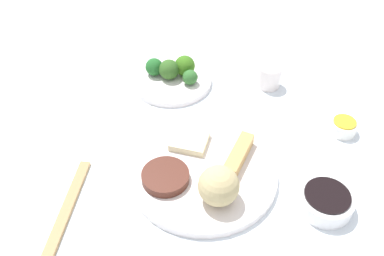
{
  "coord_description": "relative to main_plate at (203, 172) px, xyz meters",
  "views": [
    {
      "loc": [
        0.14,
        -0.51,
        0.64
      ],
      "look_at": [
        -0.05,
        0.07,
        0.06
      ],
      "focal_mm": 38.23,
      "sensor_mm": 36.0,
      "label": 1
    }
  ],
  "objects": [
    {
      "name": "broccoli_plate",
      "position": [
        -0.16,
        0.27,
        -0.0
      ],
      "size": [
        0.2,
        0.2,
        0.01
      ],
      "primitive_type": "cylinder",
      "color": "white",
      "rests_on": "tabletop"
    },
    {
      "name": "chopsticks_pair",
      "position": [
        -0.21,
        -0.15,
        -0.0
      ],
      "size": [
        0.06,
        0.22,
        0.01
      ],
      "primitive_type": "cube",
      "rotation": [
        0.0,
        0.0,
        1.77
      ],
      "color": "#AB8351",
      "rests_on": "tabletop"
    },
    {
      "name": "soy_sauce_bowl",
      "position": [
        0.23,
        -0.01,
        0.01
      ],
      "size": [
        0.1,
        0.1,
        0.03
      ],
      "primitive_type": "cylinder",
      "color": "white",
      "rests_on": "tabletop"
    },
    {
      "name": "soy_sauce_bowl_liquid",
      "position": [
        0.23,
        -0.01,
        0.03
      ],
      "size": [
        0.08,
        0.08,
        0.0
      ],
      "primitive_type": "cylinder",
      "color": "black",
      "rests_on": "soy_sauce_bowl"
    },
    {
      "name": "main_plate",
      "position": [
        0.0,
        0.0,
        0.0
      ],
      "size": [
        0.29,
        0.29,
        0.02
      ],
      "primitive_type": "cylinder",
      "color": "white",
      "rests_on": "tabletop"
    },
    {
      "name": "spring_roll",
      "position": [
        0.06,
        0.05,
        0.02
      ],
      "size": [
        0.04,
        0.11,
        0.03
      ],
      "primitive_type": "cube",
      "rotation": [
        0.0,
        0.0,
        1.45
      ],
      "color": "tan",
      "rests_on": "main_plate"
    },
    {
      "name": "broccoli_floret_1",
      "position": [
        -0.14,
        0.29,
        0.03
      ],
      "size": [
        0.05,
        0.05,
        0.05
      ],
      "primitive_type": "sphere",
      "color": "#386E1A",
      "rests_on": "broccoli_plate"
    },
    {
      "name": "tabletop",
      "position": [
        0.0,
        0.01,
        -0.02
      ],
      "size": [
        2.2,
        2.2,
        0.02
      ],
      "primitive_type": "cube",
      "color": "white",
      "rests_on": "ground"
    },
    {
      "name": "broccoli_floret_2",
      "position": [
        -0.21,
        0.27,
        0.03
      ],
      "size": [
        0.04,
        0.04,
        0.04
      ],
      "primitive_type": "sphere",
      "color": "#216026",
      "rests_on": "broccoli_plate"
    },
    {
      "name": "broccoli_floret_0",
      "position": [
        -0.17,
        0.27,
        0.03
      ],
      "size": [
        0.05,
        0.05,
        0.05
      ],
      "primitive_type": "sphere",
      "color": "#325F22",
      "rests_on": "broccoli_plate"
    },
    {
      "name": "teacup",
      "position": [
        0.07,
        0.33,
        0.02
      ],
      "size": [
        0.06,
        0.06,
        0.06
      ],
      "primitive_type": "cylinder",
      "color": "white",
      "rests_on": "tabletop"
    },
    {
      "name": "broccoli_floret_3",
      "position": [
        -0.11,
        0.26,
        0.02
      ],
      "size": [
        0.04,
        0.04,
        0.04
      ],
      "primitive_type": "sphere",
      "color": "#31692D",
      "rests_on": "broccoli_plate"
    },
    {
      "name": "stir_fry_heap",
      "position": [
        -0.06,
        -0.05,
        0.02
      ],
      "size": [
        0.09,
        0.09,
        0.02
      ],
      "primitive_type": "cylinder",
      "color": "#4F251B",
      "rests_on": "main_plate"
    },
    {
      "name": "rice_scoop",
      "position": [
        0.05,
        -0.06,
        0.05
      ],
      "size": [
        0.07,
        0.07,
        0.07
      ],
      "primitive_type": "sphere",
      "color": "tan",
      "rests_on": "main_plate"
    },
    {
      "name": "sauce_ramekin_hot_mustard_liquid",
      "position": [
        0.25,
        0.21,
        0.02
      ],
      "size": [
        0.05,
        0.05,
        0.0
      ],
      "primitive_type": "cylinder",
      "color": "gold",
      "rests_on": "sauce_ramekin_hot_mustard"
    },
    {
      "name": "crab_rangoon_wonton",
      "position": [
        -0.05,
        0.06,
        0.02
      ],
      "size": [
        0.08,
        0.07,
        0.02
      ],
      "primitive_type": "cube",
      "rotation": [
        0.0,
        0.0,
        0.04
      ],
      "color": "beige",
      "rests_on": "main_plate"
    },
    {
      "name": "sauce_ramekin_hot_mustard",
      "position": [
        0.25,
        0.21,
        0.01
      ],
      "size": [
        0.06,
        0.06,
        0.03
      ],
      "primitive_type": "cylinder",
      "color": "white",
      "rests_on": "tabletop"
    }
  ]
}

